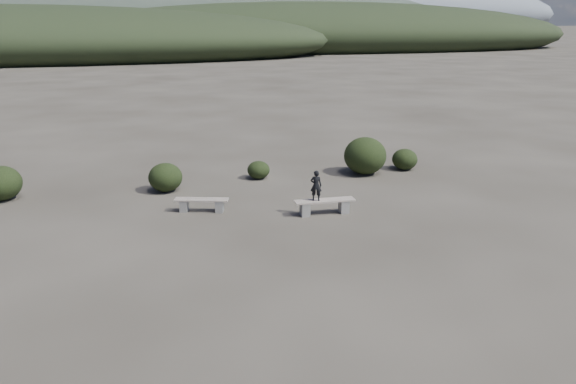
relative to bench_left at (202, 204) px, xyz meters
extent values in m
plane|color=#302B25|center=(2.12, -5.52, -0.27)|extent=(1200.00, 1200.00, 0.00)
cube|color=#66635F|center=(-0.57, 0.17, -0.07)|extent=(0.34, 0.41, 0.40)
cube|color=#66635F|center=(0.57, -0.17, -0.07)|extent=(0.34, 0.41, 0.40)
cube|color=gray|center=(0.00, 0.00, 0.15)|extent=(1.83, 0.87, 0.05)
cube|color=#66635F|center=(3.24, -1.24, -0.05)|extent=(0.29, 0.40, 0.45)
cube|color=#66635F|center=(4.58, -1.28, -0.05)|extent=(0.29, 0.40, 0.45)
cube|color=gray|center=(3.91, -1.26, 0.20)|extent=(2.02, 0.47, 0.06)
imported|color=black|center=(3.61, -1.25, 0.74)|extent=(0.43, 0.35, 1.01)
ellipsoid|color=black|center=(-1.06, 2.70, 0.27)|extent=(1.26, 1.26, 1.08)
ellipsoid|color=black|center=(2.66, 3.57, 0.09)|extent=(0.91, 0.91, 0.73)
ellipsoid|color=black|center=(7.11, 3.23, 0.50)|extent=(1.76, 1.76, 1.54)
ellipsoid|color=black|center=(9.03, 3.46, 0.18)|extent=(1.08, 1.08, 0.90)
ellipsoid|color=black|center=(-6.78, 3.06, 0.35)|extent=(1.46, 1.46, 1.24)
ellipsoid|color=black|center=(-22.88, 84.48, 2.43)|extent=(110.00, 40.00, 12.00)
ellipsoid|color=black|center=(37.12, 104.48, 2.88)|extent=(120.00, 44.00, 14.00)
ellipsoid|color=#2F392E|center=(2.12, 154.48, 5.13)|extent=(190.00, 64.00, 24.00)
ellipsoid|color=slate|center=(72.12, 294.48, 9.63)|extent=(340.00, 110.00, 44.00)
ellipsoid|color=gray|center=(-27.88, 394.48, 12.33)|extent=(460.00, 140.00, 56.00)
camera|label=1|loc=(-1.58, -17.98, 5.87)|focal=35.00mm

